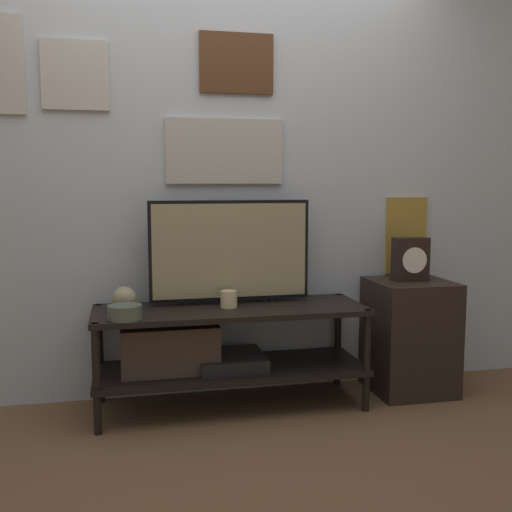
% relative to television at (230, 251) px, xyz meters
% --- Properties ---
extents(ground_plane, '(12.00, 12.00, 0.00)m').
position_rel_television_xyz_m(ground_plane, '(-0.02, -0.40, -0.85)').
color(ground_plane, brown).
extents(wall_back, '(6.40, 0.08, 2.70)m').
position_rel_television_xyz_m(wall_back, '(-0.02, 0.19, 0.50)').
color(wall_back, '#B2BCC6').
rests_on(wall_back, ground_plane).
extents(media_console, '(1.46, 0.50, 0.56)m').
position_rel_television_xyz_m(media_console, '(-0.15, -0.11, -0.50)').
color(media_console, black).
rests_on(media_console, ground_plane).
extents(television, '(0.89, 0.05, 0.57)m').
position_rel_television_xyz_m(television, '(0.00, 0.00, 0.00)').
color(television, black).
rests_on(television, media_console).
extents(vase_wide_bowl, '(0.17, 0.17, 0.07)m').
position_rel_television_xyz_m(vase_wide_bowl, '(-0.58, -0.28, -0.26)').
color(vase_wide_bowl, '#4C5647').
rests_on(vase_wide_bowl, media_console).
extents(vase_round_glass, '(0.13, 0.13, 0.13)m').
position_rel_television_xyz_m(vase_round_glass, '(-0.58, -0.06, -0.23)').
color(vase_round_glass, tan).
rests_on(vase_round_glass, media_console).
extents(candle_jar, '(0.09, 0.09, 0.09)m').
position_rel_television_xyz_m(candle_jar, '(-0.03, -0.11, -0.25)').
color(candle_jar, beige).
rests_on(candle_jar, media_console).
extents(side_table, '(0.45, 0.45, 0.66)m').
position_rel_television_xyz_m(side_table, '(1.06, -0.08, -0.52)').
color(side_table, black).
rests_on(side_table, ground_plane).
extents(mantel_clock, '(0.20, 0.11, 0.25)m').
position_rel_television_xyz_m(mantel_clock, '(1.05, -0.07, -0.07)').
color(mantel_clock, black).
rests_on(mantel_clock, side_table).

